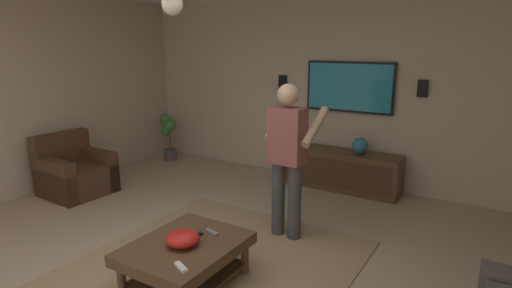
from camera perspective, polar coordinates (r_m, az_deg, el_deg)
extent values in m
plane|color=tan|center=(3.85, -10.89, -18.32)|extent=(8.00, 8.00, 0.00)
cube|color=#BCA893|center=(6.21, 10.21, 7.31)|extent=(0.10, 6.64, 2.71)
cube|color=#9E8460|center=(3.93, -7.47, -17.33)|extent=(2.91, 2.40, 0.01)
cube|color=#472D1E|center=(6.22, -23.42, -4.52)|extent=(0.83, 0.83, 0.40)
cube|color=#472D1E|center=(6.37, -25.34, -0.44)|extent=(0.81, 0.21, 0.42)
cube|color=#472D1E|center=(6.04, -26.02, -4.52)|extent=(0.19, 0.80, 0.56)
cube|color=#472D1E|center=(6.36, -21.08, -3.14)|extent=(0.19, 0.80, 0.56)
cube|color=#513823|center=(3.63, -9.69, -13.99)|extent=(1.00, 0.80, 0.10)
cylinder|color=#513823|center=(3.85, -1.55, -15.49)|extent=(0.07, 0.07, 0.30)
cylinder|color=#513823|center=(4.19, -9.07, -13.05)|extent=(0.07, 0.07, 0.30)
cylinder|color=#513823|center=(3.69, -18.02, -17.64)|extent=(0.07, 0.07, 0.30)
cube|color=#452F1E|center=(3.76, -9.53, -17.36)|extent=(0.88, 0.68, 0.03)
cube|color=#513823|center=(6.01, 11.41, -3.48)|extent=(0.44, 1.70, 0.55)
cube|color=#412C1C|center=(5.81, 10.62, -4.05)|extent=(0.01, 1.56, 0.39)
cube|color=black|center=(6.01, 12.75, 7.67)|extent=(0.05, 1.26, 0.71)
cube|color=teal|center=(5.98, 12.66, 7.66)|extent=(0.01, 1.20, 0.65)
cylinder|color=#3F3F3F|center=(4.38, 5.32, -8.02)|extent=(0.14, 0.14, 0.82)
cylinder|color=#3F3F3F|center=(4.47, 3.08, -7.49)|extent=(0.14, 0.14, 0.82)
cube|color=#8C4C4C|center=(4.22, 4.35, 1.13)|extent=(0.24, 0.37, 0.58)
sphere|color=tan|center=(4.14, 4.46, 6.80)|extent=(0.22, 0.22, 0.22)
cylinder|color=tan|center=(4.25, 8.17, 2.36)|extent=(0.48, 0.12, 0.37)
cylinder|color=tan|center=(4.46, 3.14, 3.03)|extent=(0.48, 0.12, 0.37)
cube|color=white|center=(4.54, 6.82, 1.86)|extent=(0.04, 0.05, 0.16)
cylinder|color=#4C4C51|center=(7.52, -11.70, -1.42)|extent=(0.22, 0.22, 0.19)
cylinder|color=brown|center=(7.46, -11.79, 0.41)|extent=(0.03, 0.03, 0.31)
sphere|color=#3D7F38|center=(7.38, -12.45, 3.39)|extent=(0.19, 0.19, 0.19)
sphere|color=#3D7F38|center=(7.29, -11.87, 2.62)|extent=(0.18, 0.18, 0.18)
sphere|color=#3D7F38|center=(7.53, -12.31, 1.75)|extent=(0.18, 0.18, 0.18)
sphere|color=#3D7F38|center=(7.41, -11.68, 3.03)|extent=(0.16, 0.16, 0.16)
sphere|color=#3D7F38|center=(7.52, -11.59, 2.48)|extent=(0.15, 0.15, 0.15)
ellipsoid|color=red|center=(3.55, -10.07, -12.69)|extent=(0.28, 0.28, 0.13)
cube|color=white|center=(3.25, -10.30, -16.33)|extent=(0.10, 0.16, 0.02)
cube|color=black|center=(3.69, -8.45, -12.38)|extent=(0.16, 0.08, 0.02)
cube|color=slate|center=(3.73, -6.13, -12.01)|extent=(0.08, 0.16, 0.02)
sphere|color=teal|center=(5.83, 14.14, -0.24)|extent=(0.22, 0.22, 0.22)
cube|color=black|center=(5.77, 21.97, 7.11)|extent=(0.06, 0.12, 0.22)
cube|color=black|center=(6.44, 3.71, 8.48)|extent=(0.06, 0.12, 0.22)
sphere|color=silver|center=(3.29, -11.45, 18.33)|extent=(0.16, 0.16, 0.16)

